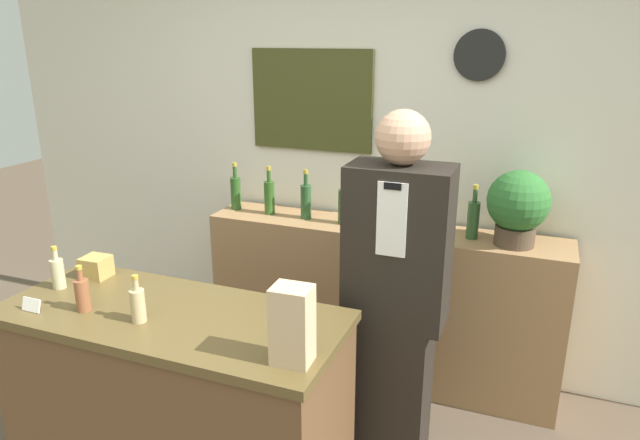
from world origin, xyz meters
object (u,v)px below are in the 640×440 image
object	(u,v)px
shopkeeper	(395,306)
tape_dispenser	(297,360)
potted_plant	(518,205)
paper_bag	(292,325)

from	to	relation	value
shopkeeper	tape_dispenser	distance (m)	0.72
shopkeeper	potted_plant	world-z (taller)	shopkeeper
paper_bag	tape_dispenser	xyz separation A→B (m)	(0.02, -0.02, -0.12)
shopkeeper	tape_dispenser	xyz separation A→B (m)	(-0.17, -0.70, 0.09)
paper_bag	shopkeeper	bearing A→B (deg)	74.06
potted_plant	tape_dispenser	xyz separation A→B (m)	(-0.62, -1.44, -0.22)
potted_plant	paper_bag	world-z (taller)	potted_plant
paper_bag	potted_plant	bearing A→B (deg)	65.75
paper_bag	tape_dispenser	bearing A→B (deg)	-35.76
shopkeeper	paper_bag	distance (m)	0.74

